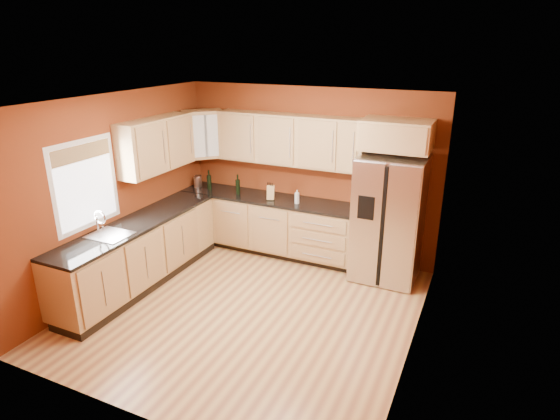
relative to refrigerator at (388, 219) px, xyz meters
name	(u,v)px	position (x,y,z in m)	size (l,w,h in m)	color
floor	(249,309)	(-1.35, -1.62, -0.89)	(4.00, 4.00, 0.00)	#9A603B
ceiling	(243,102)	(-1.35, -1.62, 1.71)	(4.00, 4.00, 0.00)	white
wall_back	(308,173)	(-1.35, 0.38, 0.41)	(4.00, 0.04, 2.60)	maroon
wall_front	(129,292)	(-1.35, -3.62, 0.41)	(4.00, 0.04, 2.60)	maroon
wall_left	(116,192)	(-3.35, -1.62, 0.41)	(0.04, 4.00, 2.60)	maroon
wall_right	(421,243)	(0.65, -1.62, 0.41)	(0.04, 4.00, 2.60)	maroon
base_cabinets_back	(268,226)	(-1.90, 0.07, -0.45)	(2.90, 0.60, 0.88)	#9E804C
base_cabinets_left	(140,254)	(-3.05, -1.62, -0.45)	(0.60, 2.80, 0.88)	#9E804C
countertop_back	(268,198)	(-1.90, 0.06, 0.01)	(2.90, 0.62, 0.04)	black
countertop_left	(137,223)	(-3.04, -1.62, 0.01)	(0.62, 2.80, 0.04)	black
upper_cabinets_back	(290,140)	(-1.60, 0.21, 0.94)	(2.30, 0.33, 0.75)	#9E804C
upper_cabinets_left	(157,145)	(-3.19, -0.90, 0.94)	(0.33, 1.35, 0.75)	#9E804C
corner_upper_cabinet	(203,134)	(-3.02, 0.04, 0.94)	(0.62, 0.33, 0.75)	#9E804C
over_fridge_cabinet	(397,135)	(0.00, 0.07, 1.16)	(0.92, 0.60, 0.40)	#9E804C
refrigerator	(388,219)	(0.00, 0.00, 0.00)	(0.90, 0.75, 1.78)	#B6B5BA
window	(86,184)	(-3.33, -2.12, 0.66)	(0.03, 0.90, 1.00)	white
sink_faucet	(108,224)	(-3.04, -2.12, 0.18)	(0.50, 0.42, 0.30)	silver
canister_left	(197,182)	(-3.20, 0.04, 0.12)	(0.11, 0.11, 0.17)	#B6B5BA
canister_right	(198,181)	(-3.20, 0.08, 0.13)	(0.12, 0.12, 0.19)	#B6B5BA
wine_bottle_a	(209,180)	(-2.95, 0.03, 0.19)	(0.07, 0.07, 0.33)	black
wine_bottle_b	(238,184)	(-2.41, 0.02, 0.19)	(0.07, 0.07, 0.32)	black
knife_block	(271,192)	(-1.81, -0.01, 0.14)	(0.11, 0.10, 0.22)	tan
soap_dispenser	(297,197)	(-1.38, -0.01, 0.13)	(0.07, 0.07, 0.21)	silver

